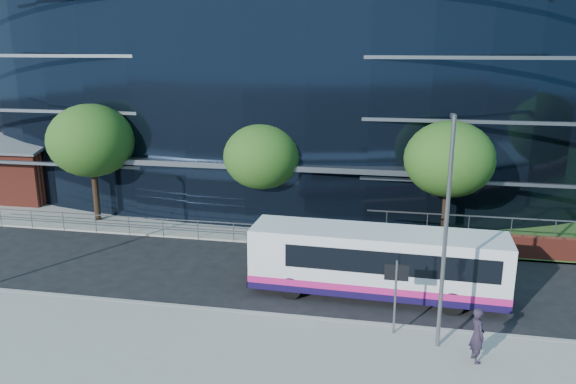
% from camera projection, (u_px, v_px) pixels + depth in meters
% --- Properties ---
extents(ground, '(200.00, 200.00, 0.00)m').
position_uv_depth(ground, '(280.00, 306.00, 22.64)').
color(ground, black).
rests_on(ground, ground).
extents(pavement_near, '(80.00, 8.00, 0.15)m').
position_uv_depth(pavement_near, '(249.00, 374.00, 17.88)').
color(pavement_near, gray).
rests_on(pavement_near, ground).
extents(kerb, '(80.00, 0.25, 0.16)m').
position_uv_depth(kerb, '(275.00, 316.00, 21.67)').
color(kerb, gray).
rests_on(kerb, ground).
extents(yellow_line_outer, '(80.00, 0.08, 0.01)m').
position_uv_depth(yellow_line_outer, '(276.00, 315.00, 21.88)').
color(yellow_line_outer, gold).
rests_on(yellow_line_outer, ground).
extents(yellow_line_inner, '(80.00, 0.08, 0.01)m').
position_uv_depth(yellow_line_inner, '(277.00, 314.00, 22.02)').
color(yellow_line_inner, gold).
rests_on(yellow_line_inner, ground).
extents(far_forecourt, '(50.00, 8.00, 0.10)m').
position_uv_depth(far_forecourt, '(221.00, 217.00, 34.17)').
color(far_forecourt, gray).
rests_on(far_forecourt, ground).
extents(glass_office, '(44.00, 23.10, 16.00)m').
position_uv_depth(glass_office, '(284.00, 76.00, 41.12)').
color(glass_office, black).
rests_on(glass_office, ground).
extents(brick_pavilion, '(8.60, 6.66, 4.40)m').
position_uv_depth(brick_pavilion, '(10.00, 168.00, 38.99)').
color(brick_pavilion, maroon).
rests_on(brick_pavilion, ground).
extents(guard_railings, '(24.00, 0.05, 1.10)m').
position_uv_depth(guard_railings, '(163.00, 223.00, 30.54)').
color(guard_railings, slate).
rests_on(guard_railings, ground).
extents(street_sign, '(0.85, 0.09, 2.80)m').
position_uv_depth(street_sign, '(396.00, 282.00, 19.76)').
color(street_sign, slate).
rests_on(street_sign, pavement_near).
extents(tree_far_a, '(4.95, 4.95, 6.98)m').
position_uv_depth(tree_far_a, '(91.00, 141.00, 32.32)').
color(tree_far_a, black).
rests_on(tree_far_a, ground).
extents(tree_far_b, '(4.29, 4.29, 6.05)m').
position_uv_depth(tree_far_b, '(262.00, 157.00, 31.13)').
color(tree_far_b, black).
rests_on(tree_far_b, ground).
extents(tree_far_c, '(4.62, 4.62, 6.51)m').
position_uv_depth(tree_far_c, '(449.00, 159.00, 28.74)').
color(tree_far_c, black).
rests_on(tree_far_c, ground).
extents(streetlight_east, '(0.15, 0.77, 8.00)m').
position_uv_depth(streetlight_east, '(446.00, 228.00, 18.34)').
color(streetlight_east, slate).
rests_on(streetlight_east, pavement_near).
extents(city_bus, '(10.62, 2.78, 2.85)m').
position_uv_depth(city_bus, '(379.00, 262.00, 23.24)').
color(city_bus, silver).
rests_on(city_bus, ground).
extents(pedestrian, '(0.63, 0.79, 1.88)m').
position_uv_depth(pedestrian, '(477.00, 335.00, 18.27)').
color(pedestrian, '#251D2B').
rests_on(pedestrian, pavement_near).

